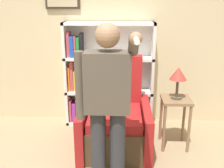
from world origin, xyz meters
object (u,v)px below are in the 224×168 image
object	(u,v)px
table_lamp	(178,75)
bookcase	(101,77)
side_table	(175,110)
person_standing	(107,102)
armchair	(115,122)

from	to	relation	value
table_lamp	bookcase	bearing A→B (deg)	146.79
side_table	table_lamp	world-z (taller)	table_lamp
person_standing	side_table	distance (m)	1.29
table_lamp	person_standing	bearing A→B (deg)	-132.62
bookcase	person_standing	world-z (taller)	person_standing
armchair	side_table	xyz separation A→B (m)	(0.77, 0.04, 0.17)
table_lamp	armchair	bearing A→B (deg)	-176.68
bookcase	person_standing	distance (m)	1.59
person_standing	table_lamp	bearing A→B (deg)	47.38
bookcase	person_standing	size ratio (longest dim) A/B	0.93
person_standing	armchair	bearing A→B (deg)	86.83
side_table	person_standing	bearing A→B (deg)	-132.62
bookcase	table_lamp	bearing A→B (deg)	-33.21
armchair	side_table	world-z (taller)	armchair
bookcase	armchair	size ratio (longest dim) A/B	1.34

